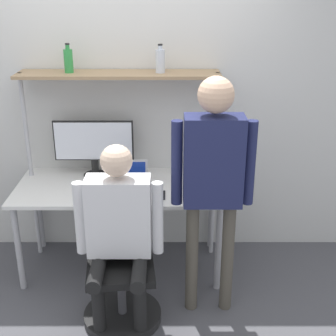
{
  "coord_description": "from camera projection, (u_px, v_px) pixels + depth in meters",
  "views": [
    {
      "loc": [
        0.38,
        -3.04,
        2.3
      ],
      "look_at": [
        0.37,
        -0.09,
        1.11
      ],
      "focal_mm": 50.0,
      "sensor_mm": 36.0,
      "label": 1
    }
  ],
  "objects": [
    {
      "name": "bottle_clear",
      "position": [
        163.0,
        61.0,
        3.6
      ],
      "size": [
        0.07,
        0.07,
        0.22
      ],
      "color": "silver",
      "rests_on": "shelf_unit"
    },
    {
      "name": "monitor",
      "position": [
        96.0,
        144.0,
        3.86
      ],
      "size": [
        0.66,
        0.2,
        0.48
      ],
      "color": "black",
      "rests_on": "desk"
    },
    {
      "name": "shelf_unit",
      "position": [
        122.0,
        99.0,
        3.71
      ],
      "size": [
        1.59,
        0.32,
        1.62
      ],
      "color": "#997A56",
      "rests_on": "ground_plane"
    },
    {
      "name": "person_seated",
      "position": [
        121.0,
        224.0,
        3.11
      ],
      "size": [
        0.6,
        0.46,
        1.33
      ],
      "color": "black",
      "rests_on": "ground_plane"
    },
    {
      "name": "laptop",
      "position": [
        131.0,
        183.0,
        3.65
      ],
      "size": [
        0.29,
        0.23,
        0.24
      ],
      "color": "#BCBCC1",
      "rests_on": "desk"
    },
    {
      "name": "bottle_green",
      "position": [
        71.0,
        60.0,
        3.6
      ],
      "size": [
        0.07,
        0.07,
        0.22
      ],
      "color": "#2D8C3F",
      "rests_on": "shelf_unit"
    },
    {
      "name": "person_standing",
      "position": [
        215.0,
        169.0,
        3.11
      ],
      "size": [
        0.56,
        0.24,
        1.75
      ],
      "color": "#4C473D",
      "rests_on": "ground_plane"
    },
    {
      "name": "desk",
      "position": [
        123.0,
        194.0,
        3.8
      ],
      "size": [
        1.67,
        0.76,
        0.76
      ],
      "color": "silver",
      "rests_on": "ground_plane"
    },
    {
      "name": "cell_phone",
      "position": [
        163.0,
        195.0,
        3.58
      ],
      "size": [
        0.07,
        0.15,
        0.01
      ],
      "color": "black",
      "rests_on": "desk"
    },
    {
      "name": "ground_plane",
      "position": [
        121.0,
        293.0,
        3.68
      ],
      "size": [
        12.0,
        12.0,
        0.0
      ],
      "primitive_type": "plane",
      "color": "#4C4C51"
    },
    {
      "name": "office_chair",
      "position": [
        123.0,
        283.0,
        3.34
      ],
      "size": [
        0.56,
        0.56,
        0.91
      ],
      "color": "black",
      "rests_on": "ground_plane"
    },
    {
      "name": "wall_back",
      "position": [
        124.0,
        101.0,
        3.92
      ],
      "size": [
        8.0,
        0.06,
        2.7
      ],
      "color": "silver",
      "rests_on": "ground_plane"
    }
  ]
}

